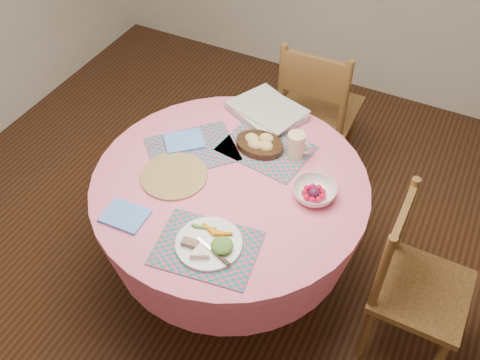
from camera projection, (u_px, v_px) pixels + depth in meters
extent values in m
plane|color=#331C0F|center=(232.00, 277.00, 2.90)|extent=(4.00, 4.00, 0.00)
cylinder|color=pink|center=(230.00, 184.00, 2.38)|extent=(1.24, 1.24, 0.04)
cone|color=pink|center=(230.00, 209.00, 2.50)|extent=(1.24, 1.24, 0.30)
cylinder|color=black|center=(231.00, 253.00, 2.74)|extent=(0.14, 0.14, 0.44)
cylinder|color=black|center=(232.00, 274.00, 2.88)|extent=(0.56, 0.56, 0.06)
cube|color=brown|center=(422.00, 291.00, 2.35)|extent=(0.40, 0.42, 0.04)
cylinder|color=brown|center=(453.00, 302.00, 2.55)|extent=(0.04, 0.04, 0.42)
cylinder|color=brown|center=(367.00, 331.00, 2.45)|extent=(0.04, 0.04, 0.42)
cylinder|color=brown|center=(388.00, 276.00, 2.66)|extent=(0.04, 0.04, 0.42)
cylinder|color=brown|center=(381.00, 274.00, 2.13)|extent=(0.04, 0.04, 0.47)
cylinder|color=brown|center=(404.00, 216.00, 2.34)|extent=(0.04, 0.04, 0.47)
cube|color=brown|center=(398.00, 230.00, 2.17)|extent=(0.03, 0.34, 0.23)
cube|color=brown|center=(319.00, 109.00, 3.20)|extent=(0.45, 0.43, 0.04)
cylinder|color=brown|center=(351.00, 130.00, 3.41)|extent=(0.04, 0.04, 0.45)
cylinder|color=brown|center=(299.00, 114.00, 3.52)|extent=(0.04, 0.04, 0.45)
cylinder|color=brown|center=(334.00, 163.00, 3.20)|extent=(0.04, 0.04, 0.45)
cylinder|color=brown|center=(279.00, 146.00, 3.31)|extent=(0.04, 0.04, 0.45)
cylinder|color=brown|center=(344.00, 101.00, 2.85)|extent=(0.04, 0.04, 0.50)
cylinder|color=brown|center=(282.00, 84.00, 2.95)|extent=(0.04, 0.04, 0.50)
cube|color=brown|center=(314.00, 77.00, 2.83)|extent=(0.36, 0.04, 0.24)
cube|color=#147476|center=(207.00, 248.00, 2.10)|extent=(0.44, 0.35, 0.01)
cube|color=#147476|center=(192.00, 149.00, 2.51)|extent=(0.49, 0.50, 0.01)
cube|color=#147476|center=(266.00, 149.00, 2.51)|extent=(0.44, 0.35, 0.01)
cylinder|color=olive|center=(174.00, 176.00, 2.38)|extent=(0.30, 0.30, 0.01)
cube|color=#6093F7|center=(125.00, 216.00, 2.21)|extent=(0.19, 0.15, 0.01)
cube|color=#6093F7|center=(184.00, 141.00, 2.53)|extent=(0.23, 0.22, 0.01)
cylinder|color=white|center=(209.00, 243.00, 2.11)|extent=(0.27, 0.27, 0.01)
ellipsoid|color=#286221|center=(221.00, 247.00, 2.06)|extent=(0.10, 0.10, 0.04)
cylinder|color=beige|center=(198.00, 252.00, 2.06)|extent=(0.12, 0.12, 0.02)
cube|color=brown|center=(190.00, 241.00, 2.09)|extent=(0.07, 0.04, 0.02)
cube|color=silver|center=(209.00, 249.00, 2.07)|extent=(0.15, 0.06, 0.00)
cylinder|color=black|center=(260.00, 145.00, 2.50)|extent=(0.23, 0.23, 0.03)
ellipsoid|color=#E6B875|center=(252.00, 137.00, 2.48)|extent=(0.07, 0.06, 0.05)
ellipsoid|color=#E6B875|center=(267.00, 137.00, 2.48)|extent=(0.07, 0.06, 0.05)
ellipsoid|color=#E6B875|center=(266.00, 144.00, 2.45)|extent=(0.07, 0.06, 0.05)
ellipsoid|color=#E6B875|center=(255.00, 142.00, 2.46)|extent=(0.07, 0.06, 0.05)
cylinder|color=beige|center=(296.00, 145.00, 2.43)|extent=(0.08, 0.08, 0.12)
torus|color=beige|center=(305.00, 148.00, 2.42)|extent=(0.07, 0.01, 0.07)
imported|color=white|center=(314.00, 192.00, 2.28)|extent=(0.21, 0.21, 0.06)
sphere|color=red|center=(323.00, 196.00, 2.27)|extent=(0.03, 0.03, 0.03)
sphere|color=red|center=(323.00, 192.00, 2.29)|extent=(0.03, 0.03, 0.03)
sphere|color=red|center=(319.00, 188.00, 2.31)|extent=(0.03, 0.03, 0.03)
sphere|color=red|center=(312.00, 186.00, 2.31)|extent=(0.03, 0.03, 0.03)
sphere|color=red|center=(307.00, 188.00, 2.30)|extent=(0.03, 0.03, 0.03)
sphere|color=red|center=(305.00, 192.00, 2.29)|extent=(0.03, 0.03, 0.03)
sphere|color=red|center=(307.00, 197.00, 2.27)|extent=(0.03, 0.03, 0.03)
sphere|color=red|center=(312.00, 200.00, 2.26)|extent=(0.03, 0.03, 0.03)
sphere|color=red|center=(318.00, 200.00, 2.26)|extent=(0.03, 0.03, 0.03)
sphere|color=#481436|center=(314.00, 193.00, 2.28)|extent=(0.05, 0.05, 0.05)
cube|color=silver|center=(266.00, 111.00, 2.67)|extent=(0.42, 0.39, 0.03)
cube|color=silver|center=(270.00, 109.00, 2.65)|extent=(0.38, 0.33, 0.01)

